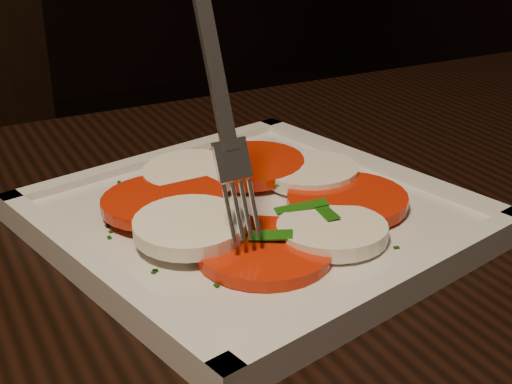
{
  "coord_description": "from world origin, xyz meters",
  "views": [
    {
      "loc": [
        -0.12,
        -0.18,
        0.99
      ],
      "look_at": [
        0.13,
        0.2,
        0.78
      ],
      "focal_mm": 50.0,
      "sensor_mm": 36.0,
      "label": 1
    }
  ],
  "objects": [
    {
      "name": "plate",
      "position": [
        0.13,
        0.2,
        0.76
      ],
      "size": [
        0.3,
        0.3,
        0.01
      ],
      "primitive_type": "cube",
      "rotation": [
        0.0,
        0.0,
        0.13
      ],
      "color": "silver",
      "rests_on": "table"
    },
    {
      "name": "caprese_salad",
      "position": [
        0.13,
        0.2,
        0.77
      ],
      "size": [
        0.21,
        0.23,
        0.02
      ],
      "color": "red",
      "rests_on": "plate"
    },
    {
      "name": "fork",
      "position": [
        0.08,
        0.18,
        0.88
      ],
      "size": [
        0.03,
        0.07,
        0.19
      ],
      "primitive_type": null,
      "rotation": [
        0.0,
        0.0,
        -0.02
      ],
      "color": "white",
      "rests_on": "caprese_salad"
    }
  ]
}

